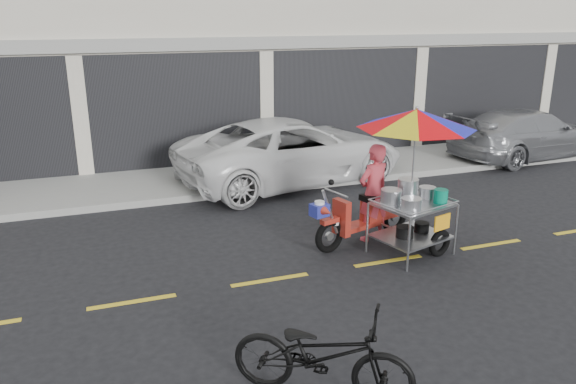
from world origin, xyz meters
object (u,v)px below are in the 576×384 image
object	(u,v)px
white_pickup	(292,151)
food_vendor_rig	(399,160)
near_bicycle	(322,355)
silver_pickup	(527,134)

from	to	relation	value
white_pickup	food_vendor_rig	bearing A→B (deg)	173.28
near_bicycle	silver_pickup	bearing A→B (deg)	-15.88
white_pickup	near_bicycle	xyz separation A→B (m)	(-2.37, -7.41, -0.25)
silver_pickup	near_bicycle	distance (m)	11.79
food_vendor_rig	white_pickup	bearing A→B (deg)	78.12
near_bicycle	food_vendor_rig	world-z (taller)	food_vendor_rig
white_pickup	near_bicycle	world-z (taller)	white_pickup
white_pickup	food_vendor_rig	xyz separation A→B (m)	(0.31, -4.21, 0.78)
white_pickup	silver_pickup	world-z (taller)	white_pickup
near_bicycle	food_vendor_rig	bearing A→B (deg)	-4.79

